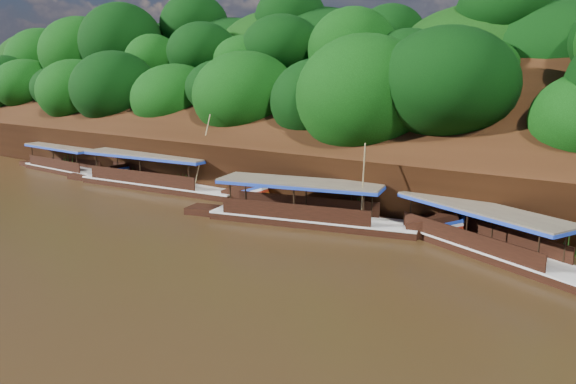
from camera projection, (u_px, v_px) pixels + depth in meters
name	position (u px, v px, depth m)	size (l,w,h in m)	color
ground	(235.00, 258.00, 26.07)	(160.00, 160.00, 0.00)	black
riverbank	(429.00, 158.00, 43.59)	(120.00, 30.06, 19.40)	black
boat_0	(504.00, 250.00, 25.67)	(13.38, 7.01, 5.77)	black
boat_1	(325.00, 216.00, 31.42)	(14.29, 5.56, 5.39)	black
boat_2	(169.00, 182.00, 40.82)	(16.58, 3.94, 6.14)	black
boat_3	(73.00, 168.00, 47.45)	(12.77, 2.58, 2.70)	black
reeds	(300.00, 196.00, 35.19)	(48.53, 2.45, 1.89)	#265B16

